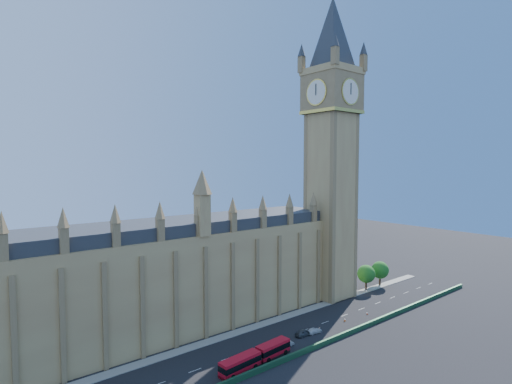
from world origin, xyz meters
TOP-DOWN VIEW (x-y plane):
  - ground at (0.00, 0.00)m, footprint 400.00×400.00m
  - palace_westminster at (-25.00, 22.00)m, footprint 120.00×20.00m
  - elizabeth_tower at (38.00, 13.99)m, footprint 20.59×20.59m
  - bridge_parapet at (0.00, -9.00)m, footprint 160.00×0.60m
  - kerb_north at (0.00, 9.50)m, footprint 160.00×3.00m
  - tree_east_near at (52.22, 10.08)m, footprint 6.00×6.00m
  - tree_east_far at (60.22, 10.08)m, footprint 6.00×6.00m
  - red_bus at (-8.61, -5.93)m, footprint 18.68×4.24m
  - car_grey at (9.38, -2.30)m, footprint 4.77×2.14m
  - car_silver at (2.00, -3.74)m, footprint 4.15×1.79m
  - car_white at (12.60, -2.85)m, footprint 4.52×2.17m
  - cone_a at (14.66, -2.50)m, footprint 0.45×0.45m
  - cone_b at (15.27, -2.20)m, footprint 0.46×0.46m
  - cone_c at (24.68, -2.82)m, footprint 0.63×0.63m
  - cone_d at (33.58, -3.64)m, footprint 0.46×0.46m

SIDE VIEW (x-z plane):
  - ground at x=0.00m, z-range 0.00..0.00m
  - kerb_north at x=0.00m, z-range 0.00..0.16m
  - cone_d at x=33.58m, z-range 0.00..0.63m
  - cone_a at x=14.66m, z-range 0.00..0.67m
  - cone_b at x=15.27m, z-range 0.00..0.69m
  - cone_c at x=24.68m, z-range -0.01..0.79m
  - bridge_parapet at x=0.00m, z-range 0.00..1.20m
  - car_white at x=12.60m, z-range 0.00..1.27m
  - car_silver at x=2.00m, z-range 0.00..1.33m
  - car_grey at x=9.38m, z-range 0.00..1.59m
  - red_bus at x=-8.61m, z-range 0.08..3.23m
  - tree_east_near at x=52.22m, z-range 1.39..9.89m
  - tree_east_far at x=60.22m, z-range 1.39..9.89m
  - palace_westminster at x=-25.00m, z-range -0.14..27.86m
  - elizabeth_tower at x=38.00m, z-range 2.06..107.06m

